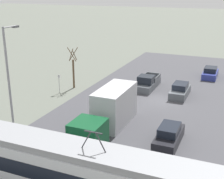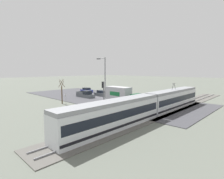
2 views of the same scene
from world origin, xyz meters
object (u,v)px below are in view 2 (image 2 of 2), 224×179
object	(u,v)px
sedan_car_1	(141,98)
traffic_light_pole	(103,94)
pickup_truck	(85,95)
street_lamp_near_crossing	(104,82)
no_parking_sign	(66,99)
sedan_car_0	(102,94)
sedan_car_2	(87,90)
box_truck	(123,96)
light_rail_tram	(150,105)
street_tree	(62,93)

from	to	relation	value
sedan_car_1	traffic_light_pole	distance (m)	16.18
pickup_truck	street_lamp_near_crossing	size ratio (longest dim) A/B	0.59
street_lamp_near_crossing	sedan_car_1	bearing A→B (deg)	-171.08
no_parking_sign	sedan_car_1	bearing A→B (deg)	153.40
sedan_car_0	no_parking_sign	xyz separation A→B (m)	(13.69, 4.35, 0.67)
sedan_car_2	street_lamp_near_crossing	distance (m)	28.28
sedan_car_2	no_parking_sign	world-z (taller)	no_parking_sign
box_truck	no_parking_sign	size ratio (longest dim) A/B	4.13
no_parking_sign	street_lamp_near_crossing	bearing A→B (deg)	97.61
pickup_truck	no_parking_sign	bearing A→B (deg)	31.81
sedan_car_2	no_parking_sign	bearing A→B (deg)	41.02
light_rail_tram	no_parking_sign	xyz separation A→B (m)	(4.62, -16.42, -0.34)
pickup_truck	no_parking_sign	distance (m)	10.98
pickup_truck	sedan_car_2	bearing A→B (deg)	-129.44
box_truck	street_tree	distance (m)	12.95
sedan_car_1	traffic_light_pole	xyz separation A→B (m)	(15.51, 3.68, 2.73)
traffic_light_pole	sedan_car_0	bearing A→B (deg)	-131.90
street_tree	sedan_car_1	bearing A→B (deg)	145.39
sedan_car_0	sedan_car_2	world-z (taller)	sedan_car_0
no_parking_sign	sedan_car_2	bearing A→B (deg)	-138.98
sedan_car_1	light_rail_tram	bearing A→B (deg)	-140.14
street_tree	box_truck	bearing A→B (deg)	133.81
traffic_light_pole	pickup_truck	bearing A→B (deg)	-119.49
sedan_car_2	box_truck	bearing A→B (deg)	72.69
sedan_car_0	sedan_car_2	xyz separation A→B (m)	(-2.33, -9.59, -0.04)
sedan_car_2	street_lamp_near_crossing	size ratio (longest dim) A/B	0.46
sedan_car_2	street_tree	size ratio (longest dim) A/B	0.81
box_truck	no_parking_sign	xyz separation A→B (m)	(9.54, -6.86, -0.27)
street_tree	street_lamp_near_crossing	bearing A→B (deg)	93.34
sedan_car_1	street_tree	bearing A→B (deg)	145.39
sedan_car_1	sedan_car_2	distance (m)	21.55
box_truck	sedan_car_1	bearing A→B (deg)	172.53
light_rail_tram	pickup_truck	world-z (taller)	light_rail_tram
sedan_car_2	street_tree	xyz separation A→B (m)	(15.43, 11.47, 1.69)
sedan_car_1	street_lamp_near_crossing	bearing A→B (deg)	-171.08
light_rail_tram	traffic_light_pole	bearing A→B (deg)	-46.05
street_lamp_near_crossing	box_truck	bearing A→B (deg)	-160.50
light_rail_tram	street_lamp_near_crossing	size ratio (longest dim) A/B	3.52
sedan_car_2	street_lamp_near_crossing	xyz separation A→B (m)	(14.72, 23.71, 4.53)
light_rail_tram	street_lamp_near_crossing	xyz separation A→B (m)	(3.31, -6.64, 3.47)
traffic_light_pole	no_parking_sign	xyz separation A→B (m)	(-0.33, -11.28, -2.06)
light_rail_tram	box_truck	distance (m)	10.75
sedan_car_2	sedan_car_1	bearing A→B (deg)	87.76
light_rail_tram	pickup_truck	bearing A→B (deg)	-101.94
light_rail_tram	street_lamp_near_crossing	bearing A→B (deg)	-63.49
pickup_truck	traffic_light_pole	distance (m)	19.78
no_parking_sign	light_rail_tram	bearing A→B (deg)	105.71
sedan_car_0	sedan_car_2	distance (m)	9.87
street_tree	no_parking_sign	size ratio (longest dim) A/B	2.27
traffic_light_pole	box_truck	bearing A→B (deg)	-155.90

